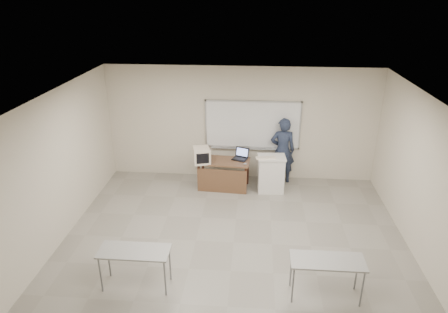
# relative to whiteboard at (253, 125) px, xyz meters

# --- Properties ---
(floor) EXTENTS (7.00, 8.00, 0.01)m
(floor) POSITION_rel_whiteboard_xyz_m (-0.30, -3.97, -1.49)
(floor) COLOR gray
(floor) RESTS_ON ground
(whiteboard) EXTENTS (2.48, 0.10, 1.31)m
(whiteboard) POSITION_rel_whiteboard_xyz_m (0.00, 0.00, 0.00)
(whiteboard) COLOR white
(whiteboard) RESTS_ON floor
(student_desks) EXTENTS (4.40, 2.20, 0.73)m
(student_desks) POSITION_rel_whiteboard_xyz_m (-0.30, -5.32, -0.81)
(student_desks) COLOR #A3A29E
(student_desks) RESTS_ON floor
(instructor_desk) EXTENTS (1.31, 0.65, 0.75)m
(instructor_desk) POSITION_rel_whiteboard_xyz_m (-0.70, -0.78, -0.96)
(instructor_desk) COLOR brown
(instructor_desk) RESTS_ON floor
(podium) EXTENTS (0.67, 0.49, 0.94)m
(podium) POSITION_rel_whiteboard_xyz_m (0.50, -0.77, -1.01)
(podium) COLOR white
(podium) RESTS_ON floor
(crt_monitor) EXTENTS (0.41, 0.45, 0.39)m
(crt_monitor) POSITION_rel_whiteboard_xyz_m (-1.25, -0.79, -0.55)
(crt_monitor) COLOR beige
(crt_monitor) RESTS_ON instructor_desk
(laptop) EXTENTS (0.36, 0.33, 0.26)m
(laptop) POSITION_rel_whiteboard_xyz_m (-0.30, -0.51, -0.67)
(laptop) COLOR black
(laptop) RESTS_ON instructor_desk
(mouse) EXTENTS (0.10, 0.08, 0.03)m
(mouse) POSITION_rel_whiteboard_xyz_m (-0.15, -0.87, -0.71)
(mouse) COLOR gray
(mouse) RESTS_ON instructor_desk
(keyboard) EXTENTS (0.51, 0.26, 0.03)m
(keyboard) POSITION_rel_whiteboard_xyz_m (0.35, -0.89, -0.52)
(keyboard) COLOR beige
(keyboard) RESTS_ON podium
(presenter) EXTENTS (0.65, 0.44, 1.76)m
(presenter) POSITION_rel_whiteboard_xyz_m (0.80, -0.19, -0.60)
(presenter) COLOR black
(presenter) RESTS_ON floor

